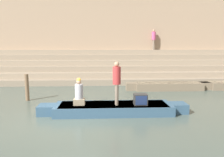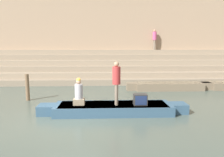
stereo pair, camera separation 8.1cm
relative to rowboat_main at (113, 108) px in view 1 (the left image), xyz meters
name	(u,v)px [view 1 (the left image)]	position (x,y,z in m)	size (l,w,h in m)	color
ground_plane	(69,120)	(-1.76, -0.71, -0.21)	(120.00, 120.00, 0.00)	#47544C
ghat_steps	(86,69)	(-1.76, 9.21, 0.68)	(36.00, 4.35, 2.48)	gray
back_wall	(87,35)	(-1.76, 11.37, 3.54)	(34.20, 1.28, 7.56)	tan
rowboat_main	(113,108)	(0.00, 0.00, 0.00)	(6.19, 1.45, 0.40)	#33516B
person_standing	(117,80)	(0.13, -0.09, 1.21)	(0.33, 0.33, 1.78)	#756656
person_rowing	(79,94)	(-1.41, -0.02, 0.64)	(0.46, 0.36, 1.12)	gray
tv_set	(140,99)	(1.10, -0.16, 0.41)	(0.54, 0.43, 0.46)	#2D2D2D
moored_boat_shore	(168,86)	(3.83, 4.84, 0.04)	(5.47, 1.15, 0.47)	#756651
mooring_post	(27,87)	(-4.31, 2.39, 0.47)	(0.19, 0.19, 1.37)	brown
person_on_steps	(154,38)	(4.13, 10.41, 3.28)	(0.34, 0.34, 1.76)	#756656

